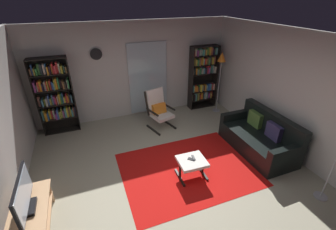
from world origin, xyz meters
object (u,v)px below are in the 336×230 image
lounge_armchair (159,108)px  bookshelf_near_tv (55,94)px  bookshelf_near_sofa (203,75)px  tv_remote (193,158)px  television (24,196)px  floor_lamp_by_shelf (221,62)px  cell_phone (191,159)px  leather_sofa (260,138)px  tv_stand (32,216)px  wall_clock (96,54)px  ottoman (192,163)px

lounge_armchair → bookshelf_near_tv: bearing=163.5°
bookshelf_near_sofa → tv_remote: (-1.64, -2.70, -0.62)m
television → bookshelf_near_sofa: (4.39, 2.97, 0.30)m
lounge_armchair → tv_remote: (0.02, -1.99, -0.14)m
floor_lamp_by_shelf → bookshelf_near_tv: bearing=173.8°
cell_phone → bookshelf_near_sofa: bearing=14.9°
leather_sofa → tv_stand: bearing=-174.2°
bookshelf_near_tv → wall_clock: size_ratio=6.57×
cell_phone → wall_clock: size_ratio=0.48×
tv_remote → cell_phone: size_ratio=1.03×
leather_sofa → lounge_armchair: size_ratio=1.70×
tv_stand → leather_sofa: bearing=5.8°
tv_stand → leather_sofa: 4.54m
bookshelf_near_tv → bookshelf_near_sofa: size_ratio=1.01×
tv_stand → bookshelf_near_sofa: 5.35m
bookshelf_near_tv → lounge_armchair: size_ratio=1.86×
leather_sofa → lounge_armchair: lounge_armchair is taller
tv_stand → floor_lamp_by_shelf: size_ratio=0.63×
bookshelf_near_tv → lounge_armchair: (2.41, -0.71, -0.47)m
bookshelf_near_tv → wall_clock: bearing=8.7°
tv_remote → television: bearing=-164.7°
bookshelf_near_tv → wall_clock: (1.11, 0.17, 0.84)m
television → bookshelf_near_tv: bearing=83.7°
leather_sofa → ottoman: size_ratio=3.24×
tv_remote → floor_lamp_by_shelf: floor_lamp_by_shelf is taller
bookshelf_near_tv → cell_phone: (2.37, -2.73, -0.62)m
leather_sofa → wall_clock: bearing=138.9°
tv_stand → wall_clock: size_ratio=3.83×
leather_sofa → floor_lamp_by_shelf: bearing=85.6°
bookshelf_near_sofa → tv_remote: 3.21m
bookshelf_near_tv → television: bearing=-96.3°
bookshelf_near_tv → ottoman: (2.37, -2.76, -0.69)m
television → tv_remote: (2.75, 0.27, -0.32)m
tv_remote → wall_clock: (-1.32, 2.88, 1.46)m
lounge_armchair → floor_lamp_by_shelf: 2.17m
bookshelf_near_tv → ottoman: 3.70m
tv_remote → cell_phone: tv_remote is taller
tv_remote → wall_clock: wall_clock is taller
television → tv_remote: bearing=5.7°
tv_stand → wall_clock: 3.79m
television → lounge_armchair: size_ratio=0.88×
leather_sofa → bookshelf_near_sofa: bearing=92.8°
lounge_armchair → ottoman: lounge_armchair is taller
ottoman → wall_clock: bearing=113.4°
leather_sofa → cell_phone: leather_sofa is taller
bookshelf_near_tv → leather_sofa: (4.19, -2.52, -0.70)m
bookshelf_near_tv → floor_lamp_by_shelf: bookshelf_near_tv is taller
television → bookshelf_near_sofa: bookshelf_near_sofa is taller
tv_stand → lounge_armchair: (2.74, 2.26, 0.23)m
tv_stand → wall_clock: wall_clock is taller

